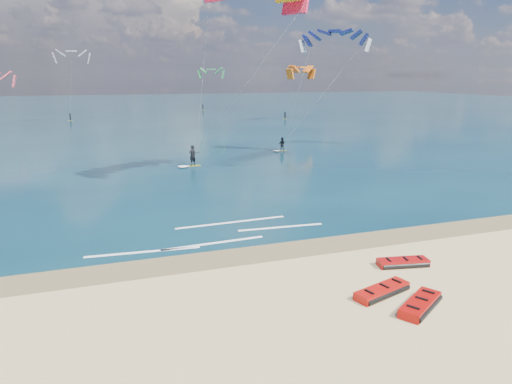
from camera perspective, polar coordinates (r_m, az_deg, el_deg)
ground at (r=58.10m, az=-13.35°, el=5.43°), size 320.00×320.00×0.00m
wet_sand_strip at (r=22.59m, az=-3.97°, el=-8.18°), size 320.00×2.40×0.01m
sea at (r=121.64m, az=-16.36°, el=9.74°), size 320.00×200.00×0.04m
packed_kite_left at (r=19.69m, az=15.45°, el=-12.26°), size 3.01×1.86×0.39m
packed_kite_mid at (r=22.71m, az=17.85°, el=-8.76°), size 2.71×1.52×0.39m
packed_kite_right at (r=19.05m, az=19.78°, el=-13.57°), size 2.89×2.41×0.42m
kitesurfer_main at (r=40.39m, az=-4.07°, el=15.38°), size 12.66×12.51×18.56m
kitesurfer_far at (r=52.10m, az=6.64°, el=13.04°), size 10.37×7.66×14.65m
shoreline_foam at (r=25.58m, az=-4.62°, el=-5.34°), size 13.38×3.77×0.01m
distant_kites at (r=98.96m, az=-18.77°, el=11.93°), size 74.31×37.25×13.44m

